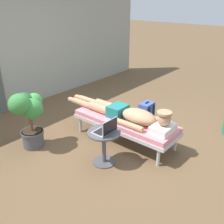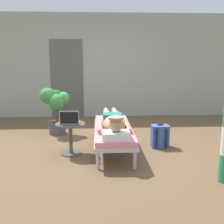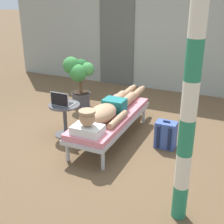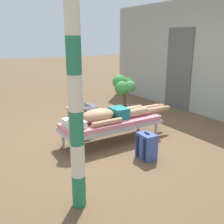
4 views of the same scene
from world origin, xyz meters
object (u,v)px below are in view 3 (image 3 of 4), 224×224
(lounge_chair, at_px, (110,119))
(backpack, at_px, (166,135))
(person_reclining, at_px, (109,109))
(laptop, at_px, (62,102))
(porch_post, at_px, (190,101))
(side_table, at_px, (65,114))
(potted_plant, at_px, (79,76))

(lounge_chair, bearing_deg, backpack, 7.43)
(person_reclining, distance_m, backpack, 0.92)
(person_reclining, xyz_separation_m, backpack, (0.84, 0.15, -0.32))
(person_reclining, xyz_separation_m, laptop, (-0.71, -0.16, 0.06))
(laptop, relative_size, porch_post, 0.12)
(person_reclining, relative_size, side_table, 4.15)
(side_table, xyz_separation_m, backpack, (1.55, 0.27, -0.16))
(lounge_chair, relative_size, person_reclining, 0.84)
(porch_post, bearing_deg, lounge_chair, 136.89)
(side_table, distance_m, potted_plant, 1.30)
(side_table, relative_size, laptop, 1.69)
(backpack, distance_m, porch_post, 1.83)
(laptop, xyz_separation_m, potted_plant, (-0.42, 1.26, 0.03))
(porch_post, bearing_deg, potted_plant, 137.03)
(potted_plant, bearing_deg, porch_post, -42.97)
(person_reclining, height_order, porch_post, porch_post)
(lounge_chair, bearing_deg, person_reclining, -90.00)
(laptop, height_order, porch_post, porch_post)
(backpack, xyz_separation_m, porch_post, (0.52, -1.39, 1.08))
(lounge_chair, distance_m, person_reclining, 0.18)
(person_reclining, relative_size, porch_post, 0.85)
(laptop, distance_m, potted_plant, 1.33)
(person_reclining, bearing_deg, laptop, -166.92)
(lounge_chair, distance_m, laptop, 0.78)
(person_reclining, distance_m, porch_post, 1.99)
(potted_plant, distance_m, porch_post, 3.47)
(backpack, bearing_deg, person_reclining, -169.74)
(potted_plant, height_order, porch_post, porch_post)
(lounge_chair, bearing_deg, porch_post, -43.11)
(backpack, bearing_deg, side_table, -170.27)
(lounge_chair, height_order, side_table, side_table)
(laptop, xyz_separation_m, backpack, (1.55, 0.32, -0.39))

